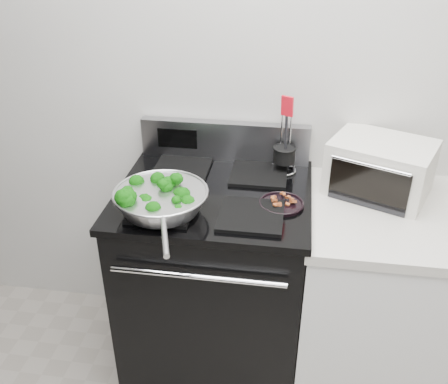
% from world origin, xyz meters
% --- Properties ---
extents(back_wall, '(4.00, 0.02, 2.70)m').
position_xyz_m(back_wall, '(0.00, 1.75, 1.35)').
color(back_wall, silver).
rests_on(back_wall, ground).
extents(gas_range, '(0.79, 0.69, 1.13)m').
position_xyz_m(gas_range, '(-0.30, 1.41, 0.49)').
color(gas_range, black).
rests_on(gas_range, floor).
extents(counter, '(0.62, 0.68, 0.92)m').
position_xyz_m(counter, '(0.39, 1.41, 0.46)').
color(counter, white).
rests_on(counter, floor).
extents(skillet, '(0.36, 0.56, 0.08)m').
position_xyz_m(skillet, '(-0.47, 1.23, 1.01)').
color(skillet, silver).
rests_on(skillet, gas_range).
extents(broccoli_pile, '(0.28, 0.28, 0.10)m').
position_xyz_m(broccoli_pile, '(-0.47, 1.23, 1.03)').
color(broccoli_pile, black).
rests_on(broccoli_pile, skillet).
extents(bacon_plate, '(0.18, 0.18, 0.04)m').
position_xyz_m(bacon_plate, '(-0.02, 1.34, 0.97)').
color(bacon_plate, black).
rests_on(bacon_plate, gas_range).
extents(utensil_holder, '(0.11, 0.11, 0.35)m').
position_xyz_m(utensil_holder, '(-0.03, 1.63, 1.01)').
color(utensil_holder, silver).
rests_on(utensil_holder, gas_range).
extents(toaster_oven, '(0.47, 0.43, 0.22)m').
position_xyz_m(toaster_oven, '(0.37, 1.57, 1.03)').
color(toaster_oven, silver).
rests_on(toaster_oven, counter).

